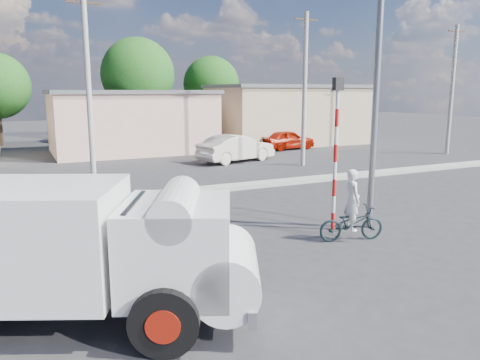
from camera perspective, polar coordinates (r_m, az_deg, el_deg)
name	(u,v)px	position (r m, az deg, el deg)	size (l,w,h in m)	color
ground_plane	(260,263)	(11.21, 2.50, -10.07)	(120.00, 120.00, 0.00)	#2B2B2E
median	(163,194)	(18.35, -9.33, -1.64)	(40.00, 0.80, 0.16)	#99968E
truck	(81,249)	(8.46, -18.82, -7.91)	(6.30, 4.41, 2.46)	black
bicycle	(351,223)	(13.02, 13.41, -5.17)	(0.63, 1.81, 0.95)	black
cyclist	(352,211)	(12.93, 13.48, -3.66)	(0.61, 0.40, 1.66)	white
car_cream	(236,148)	(26.76, -0.47, 3.90)	(1.63, 4.67, 1.54)	beige
car_red	(287,140)	(32.58, 5.79, 4.92)	(1.59, 3.96, 1.35)	#971303
traffic_pole	(336,141)	(13.55, 11.62, 4.66)	(0.28, 0.18, 4.36)	red
streetlight	(374,55)	(13.87, 15.97, 14.41)	(2.34, 0.22, 9.00)	slate
building_row	(117,120)	(31.87, -14.71, 7.13)	(37.80, 7.30, 4.44)	beige
tree_row	(52,79)	(37.95, -21.97, 11.31)	(34.13, 7.32, 8.10)	#38281E
utility_poles	(203,89)	(22.76, -4.54, 10.97)	(35.40, 0.24, 8.00)	#99968E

